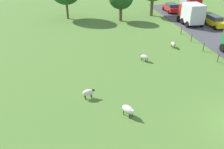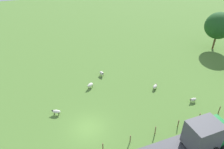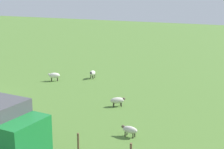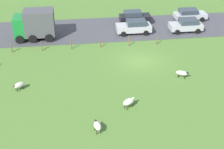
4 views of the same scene
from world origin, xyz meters
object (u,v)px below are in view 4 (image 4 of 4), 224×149
Objects in this scene: car_1 at (186,25)px; car_0 at (134,26)px; sheep_0 at (19,85)px; sheep_3 at (182,73)px; sheep_1 at (129,102)px; truck_2 at (35,24)px; car_3 at (190,14)px; car_2 at (134,17)px; sheep_4 at (97,126)px.

car_0 is at bearing 87.56° from car_1.
car_0 is at bearing -47.90° from sheep_0.
sheep_0 is 15.13m from sheep_3.
car_0 reaches higher than car_1.
sheep_1 is 17.43m from truck_2.
truck_2 reaches higher than car_0.
sheep_1 is (-3.91, -9.28, 0.08)m from sheep_0.
car_3 is at bearing -21.04° from sheep_3.
truck_2 reaches higher than car_1.
car_1 is 0.94× the size of car_3.
truck_2 is 1.14× the size of car_2.
car_2 reaches higher than car_1.
car_3 is (14.85, -20.75, 0.35)m from sheep_0.
car_0 is 3.27m from car_2.
car_3 reaches higher than sheep_3.
car_2 is at bearing 7.67° from sheep_3.
sheep_3 is 11.07m from sheep_4.
car_2 is at bearing -42.16° from sheep_0.
sheep_4 is 25.83m from car_3.
truck_2 reaches higher than sheep_4.
truck_2 is at bearing 104.95° from car_2.
sheep_4 is at bearing -162.43° from truck_2.
car_3 is (18.76, -11.47, 0.27)m from sheep_1.
car_2 is (18.48, -3.92, 0.34)m from sheep_1.
sheep_0 is 9.27m from sheep_4.
sheep_3 is 0.30× the size of car_2.
truck_2 is (11.26, -0.78, 1.39)m from sheep_0.
sheep_3 is at bearing -54.72° from sheep_1.
sheep_3 is 0.28× the size of car_3.
car_1 is at bearing -92.44° from car_0.
sheep_3 is at bearing -127.55° from truck_2.
sheep_3 is at bearing -89.13° from sheep_0.
sheep_0 is 0.27× the size of car_3.
sheep_1 is at bearing 146.87° from car_1.
sheep_0 is at bearing 120.17° from car_1.
truck_2 is 18.31m from car_1.
truck_2 is at bearing 90.50° from car_0.
sheep_1 is 17.90m from car_1.
sheep_4 is at bearing -135.88° from sheep_0.
sheep_1 is 1.00× the size of sheep_3.
sheep_4 is 18.83m from truck_2.
car_1 is (10.85, -3.94, 0.38)m from sheep_3.
sheep_3 is 0.30× the size of car_1.
sheep_1 is 0.28× the size of car_3.
truck_2 is at bearing 29.26° from sheep_1.
sheep_1 is at bearing 167.84° from car_0.
car_3 is (3.77, -1.69, -0.04)m from car_1.
car_3 is at bearing -54.41° from sheep_0.
sheep_3 is at bearing -51.55° from sheep_4.
car_0 is at bearing -89.50° from truck_2.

